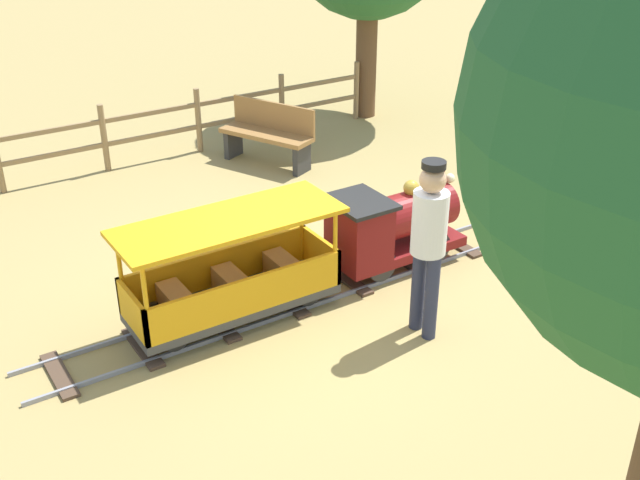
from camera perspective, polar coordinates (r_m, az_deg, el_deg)
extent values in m
plane|color=#A38C51|center=(7.43, -0.35, -3.87)|extent=(60.00, 60.00, 0.00)
cube|color=gray|center=(7.60, -1.07, -2.95)|extent=(0.03, 5.70, 0.04)
cube|color=gray|center=(7.28, 0.78, -4.44)|extent=(0.03, 5.70, 0.04)
cube|color=#4C3828|center=(6.67, -18.79, -9.49)|extent=(0.68, 0.14, 0.03)
cube|color=#4C3828|center=(6.81, -13.02, -7.80)|extent=(0.68, 0.14, 0.03)
cube|color=#4C3828|center=(7.01, -7.58, -6.11)|extent=(0.68, 0.14, 0.03)
cube|color=#4C3828|center=(7.28, -2.53, -4.49)|extent=(0.68, 0.14, 0.03)
cube|color=#4C3828|center=(7.61, 2.10, -2.96)|extent=(0.68, 0.14, 0.03)
cube|color=#4C3828|center=(7.99, 6.31, -1.55)|extent=(0.68, 0.14, 0.03)
cube|color=#4C3828|center=(8.41, 10.11, -0.27)|extent=(0.68, 0.14, 0.03)
cube|color=#4C3828|center=(8.87, 13.54, 0.88)|extent=(0.68, 0.14, 0.03)
cube|color=maroon|center=(7.83, 5.70, -0.53)|extent=(0.56, 1.40, 0.10)
cylinder|color=maroon|center=(7.79, 6.98, 2.12)|extent=(0.44, 0.85, 0.44)
cylinder|color=#B7932D|center=(8.05, 9.33, 2.80)|extent=(0.37, 0.02, 0.37)
cylinder|color=maroon|center=(7.83, 8.82, 4.93)|extent=(0.12, 0.12, 0.26)
sphere|color=#B7932D|center=(7.65, 6.80, 3.86)|extent=(0.16, 0.16, 0.16)
cube|color=maroon|center=(7.43, 2.92, 0.76)|extent=(0.56, 0.45, 0.55)
cube|color=black|center=(7.30, 2.98, 2.83)|extent=(0.64, 0.53, 0.04)
sphere|color=#F2EAB2|center=(7.96, 9.64, 4.55)|extent=(0.10, 0.10, 0.10)
cylinder|color=#2D2D2D|center=(8.19, 6.68, 0.64)|extent=(0.05, 0.32, 0.32)
cylinder|color=#2D2D2D|center=(7.89, 8.70, -0.59)|extent=(0.05, 0.32, 0.32)
cylinder|color=#2D2D2D|center=(7.80, 2.67, -0.61)|extent=(0.05, 0.32, 0.32)
cylinder|color=#2D2D2D|center=(7.49, 4.63, -1.94)|extent=(0.05, 0.32, 0.32)
cube|color=#3F3F3F|center=(6.98, -6.42, -4.59)|extent=(0.64, 1.90, 0.08)
cube|color=orange|center=(7.11, -7.61, -2.02)|extent=(0.04, 1.90, 0.35)
cube|color=orange|center=(6.64, -5.33, -4.18)|extent=(0.04, 1.90, 0.35)
cube|color=orange|center=(7.27, 0.03, -1.08)|extent=(0.64, 0.04, 0.35)
cube|color=orange|center=(6.59, -13.76, -5.21)|extent=(0.64, 0.04, 0.35)
cylinder|color=orange|center=(7.38, -1.39, 1.14)|extent=(0.04, 0.04, 0.75)
cylinder|color=orange|center=(6.94, 1.13, -0.65)|extent=(0.04, 0.04, 0.75)
cylinder|color=orange|center=(6.74, -14.57, -2.55)|extent=(0.04, 0.04, 0.75)
cylinder|color=orange|center=(6.25, -12.77, -4.82)|extent=(0.04, 0.04, 0.75)
cube|color=orange|center=(6.59, -6.78, 1.41)|extent=(0.74, 2.00, 0.04)
cube|color=olive|center=(6.72, -10.55, -4.68)|extent=(0.48, 0.20, 0.24)
cube|color=olive|center=(6.90, -6.49, -3.46)|extent=(0.48, 0.20, 0.24)
cube|color=olive|center=(7.11, -2.66, -2.29)|extent=(0.48, 0.20, 0.24)
cylinder|color=#262626|center=(7.43, -2.62, -2.51)|extent=(0.04, 0.24, 0.24)
cylinder|color=#262626|center=(7.10, -0.80, -4.01)|extent=(0.04, 0.24, 0.24)
cylinder|color=#262626|center=(6.96, -12.15, -5.40)|extent=(0.04, 0.24, 0.24)
cylinder|color=#262626|center=(6.61, -10.70, -7.19)|extent=(0.04, 0.24, 0.24)
cylinder|color=#282D47|center=(6.76, 7.29, -3.60)|extent=(0.12, 0.12, 0.80)
cylinder|color=#282D47|center=(6.65, 8.27, -4.26)|extent=(0.12, 0.12, 0.80)
cylinder|color=white|center=(6.38, 8.15, 1.26)|extent=(0.30, 0.30, 0.55)
sphere|color=tan|center=(6.23, 8.38, 4.44)|extent=(0.22, 0.22, 0.22)
cylinder|color=black|center=(6.18, 8.46, 5.55)|extent=(0.20, 0.20, 0.06)
cube|color=olive|center=(10.31, -4.03, 7.81)|extent=(1.35, 0.91, 0.06)
cube|color=olive|center=(10.39, -3.47, 9.14)|extent=(1.20, 0.58, 0.40)
cube|color=#333333|center=(10.08, -1.36, 6.12)|extent=(0.21, 0.32, 0.42)
cube|color=#333333|center=(10.71, -6.47, 7.27)|extent=(0.21, 0.32, 0.42)
cylinder|color=brown|center=(12.21, 3.46, 13.45)|extent=(0.33, 0.33, 1.88)
cylinder|color=#93754C|center=(10.46, -15.75, 7.31)|extent=(0.08, 0.08, 0.90)
cylinder|color=#93754C|center=(10.89, -9.03, 8.78)|extent=(0.08, 0.08, 0.90)
cylinder|color=#93754C|center=(11.47, -2.85, 10.02)|extent=(0.08, 0.08, 0.90)
cylinder|color=#93754C|center=(12.16, 2.71, 11.03)|extent=(0.08, 0.08, 0.90)
cube|color=#93754C|center=(10.59, -12.45, 9.22)|extent=(0.04, 6.70, 0.06)
cube|color=#93754C|center=(10.69, -12.28, 7.62)|extent=(0.04, 6.70, 0.06)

